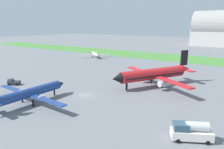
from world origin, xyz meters
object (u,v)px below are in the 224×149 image
at_px(airplane_foreground_turboprop, 29,93).
at_px(airplane_midfield_jet, 155,74).
at_px(fuel_truck_midfield, 191,131).
at_px(airplane_taxiing_turboprop, 95,54).
at_px(pushback_tug_near_gate, 13,82).

height_order(airplane_foreground_turboprop, airplane_midfield_jet, airplane_midfield_jet).
bearing_deg(fuel_truck_midfield, airplane_taxiing_turboprop, -69.24).
relative_size(airplane_foreground_turboprop, airplane_midfield_jet, 0.93).
bearing_deg(fuel_truck_midfield, airplane_foreground_turboprop, -19.98).
xyz_separation_m(pushback_tug_near_gate, fuel_truck_midfield, (54.55, -1.55, 0.67)).
bearing_deg(airplane_taxiing_turboprop, airplane_foreground_turboprop, 156.42).
bearing_deg(fuel_truck_midfield, pushback_tug_near_gate, -29.68).
height_order(pushback_tug_near_gate, fuel_truck_midfield, fuel_truck_midfield).
bearing_deg(pushback_tug_near_gate, fuel_truck_midfield, 147.91).
xyz_separation_m(airplane_midfield_jet, airplane_taxiing_turboprop, (-51.41, 34.48, -1.78)).
height_order(airplane_midfield_jet, fuel_truck_midfield, airplane_midfield_jet).
distance_m(airplane_midfield_jet, fuel_truck_midfield, 30.91).
bearing_deg(airplane_taxiing_turboprop, airplane_midfield_jet, -174.02).
height_order(airplane_midfield_jet, airplane_taxiing_turboprop, airplane_midfield_jet).
bearing_deg(airplane_midfield_jet, airplane_taxiing_turboprop, -94.30).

